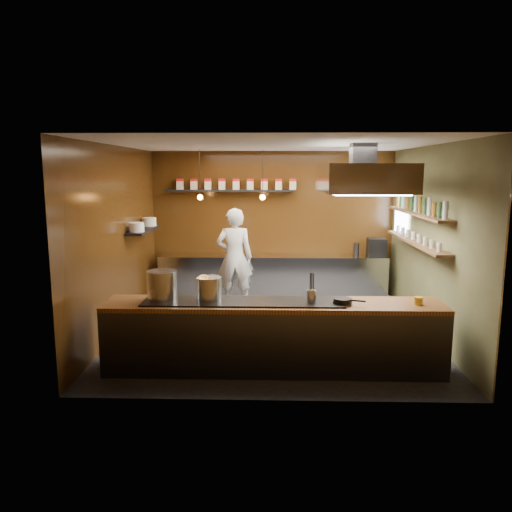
{
  "coord_description": "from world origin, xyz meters",
  "views": [
    {
      "loc": [
        -0.05,
        -7.87,
        2.61
      ],
      "look_at": [
        -0.29,
        0.4,
        1.19
      ],
      "focal_mm": 35.0,
      "sensor_mm": 36.0,
      "label": 1
    }
  ],
  "objects_px": {
    "stockpot_small": "(209,288)",
    "chef": "(235,257)",
    "espresso_machine": "(377,247)",
    "stockpot_large": "(162,285)",
    "extractor_hood": "(362,178)"
  },
  "relations": [
    {
      "from": "stockpot_large",
      "to": "stockpot_small",
      "type": "bearing_deg",
      "value": -2.1
    },
    {
      "from": "stockpot_small",
      "to": "stockpot_large",
      "type": "bearing_deg",
      "value": 177.9
    },
    {
      "from": "stockpot_small",
      "to": "extractor_hood",
      "type": "bearing_deg",
      "value": 28.51
    },
    {
      "from": "stockpot_large",
      "to": "espresso_machine",
      "type": "relative_size",
      "value": 1.08
    },
    {
      "from": "stockpot_small",
      "to": "chef",
      "type": "height_order",
      "value": "chef"
    },
    {
      "from": "espresso_machine",
      "to": "stockpot_large",
      "type": "bearing_deg",
      "value": -132.45
    },
    {
      "from": "chef",
      "to": "espresso_machine",
      "type": "bearing_deg",
      "value": -173.02
    },
    {
      "from": "stockpot_small",
      "to": "chef",
      "type": "xyz_separation_m",
      "value": [
        0.1,
        3.16,
        -0.14
      ]
    },
    {
      "from": "extractor_hood",
      "to": "chef",
      "type": "xyz_separation_m",
      "value": [
        -2.04,
        2.0,
        -1.55
      ]
    },
    {
      "from": "stockpot_large",
      "to": "espresso_machine",
      "type": "distance_m",
      "value": 5.13
    },
    {
      "from": "extractor_hood",
      "to": "espresso_machine",
      "type": "bearing_deg",
      "value": 72.58
    },
    {
      "from": "stockpot_small",
      "to": "chef",
      "type": "relative_size",
      "value": 0.17
    },
    {
      "from": "stockpot_small",
      "to": "chef",
      "type": "distance_m",
      "value": 3.17
    },
    {
      "from": "extractor_hood",
      "to": "stockpot_small",
      "type": "xyz_separation_m",
      "value": [
        -2.14,
        -1.16,
        -1.41
      ]
    },
    {
      "from": "espresso_machine",
      "to": "stockpot_small",
      "type": "bearing_deg",
      "value": -126.83
    }
  ]
}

